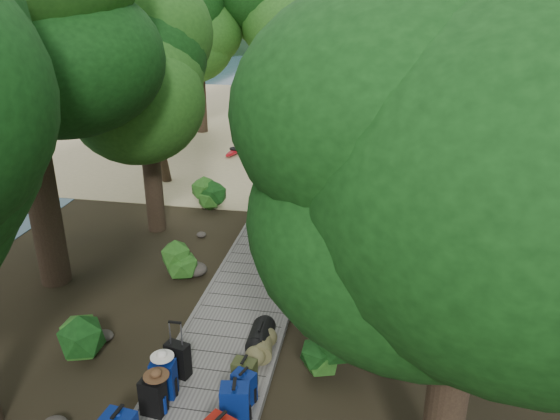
% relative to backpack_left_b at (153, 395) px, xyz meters
% --- Properties ---
extents(ground, '(120.00, 120.00, 0.00)m').
position_rel_backpack_left_b_xyz_m(ground, '(0.66, 3.66, -0.46)').
color(ground, '#2D2516').
rests_on(ground, ground).
extents(sand_beach, '(40.00, 22.00, 0.02)m').
position_rel_backpack_left_b_xyz_m(sand_beach, '(0.66, 19.66, -0.45)').
color(sand_beach, tan).
rests_on(sand_beach, ground).
extents(distant_hill, '(32.00, 16.00, 12.00)m').
position_rel_backpack_left_b_xyz_m(distant_hill, '(-39.34, 51.66, -0.46)').
color(distant_hill, black).
rests_on(distant_hill, ground).
extents(boardwalk, '(2.00, 12.00, 0.12)m').
position_rel_backpack_left_b_xyz_m(boardwalk, '(0.66, 4.66, -0.40)').
color(boardwalk, gray).
rests_on(boardwalk, ground).
extents(backpack_left_b, '(0.40, 0.31, 0.69)m').
position_rel_backpack_left_b_xyz_m(backpack_left_b, '(0.00, 0.00, 0.00)').
color(backpack_left_b, black).
rests_on(backpack_left_b, boardwalk).
extents(backpack_left_c, '(0.40, 0.30, 0.73)m').
position_rel_backpack_left_b_xyz_m(backpack_left_c, '(0.01, 0.42, 0.02)').
color(backpack_left_c, navy).
rests_on(backpack_left_c, boardwalk).
extents(backpack_right_b, '(0.49, 0.38, 0.79)m').
position_rel_backpack_left_b_xyz_m(backpack_right_b, '(1.34, -0.01, 0.05)').
color(backpack_right_b, navy).
rests_on(backpack_right_b, boardwalk).
extents(backpack_right_c, '(0.42, 0.36, 0.61)m').
position_rel_backpack_left_b_xyz_m(backpack_right_c, '(1.35, 0.51, -0.04)').
color(backpack_right_c, navy).
rests_on(backpack_right_c, boardwalk).
extents(backpack_right_d, '(0.41, 0.32, 0.58)m').
position_rel_backpack_left_b_xyz_m(backpack_right_d, '(1.27, 0.83, -0.05)').
color(backpack_right_d, '#37411E').
rests_on(backpack_right_d, boardwalk).
extents(duffel_right_khaki, '(0.49, 0.65, 0.40)m').
position_rel_backpack_left_b_xyz_m(duffel_right_khaki, '(1.37, 1.72, -0.15)').
color(duffel_right_khaki, olive).
rests_on(duffel_right_khaki, boardwalk).
extents(duffel_right_black, '(0.45, 0.71, 0.44)m').
position_rel_backpack_left_b_xyz_m(duffel_right_black, '(1.30, 1.98, -0.12)').
color(duffel_right_black, black).
rests_on(duffel_right_black, boardwalk).
extents(suitcase_on_boardwalk, '(0.46, 0.32, 0.64)m').
position_rel_backpack_left_b_xyz_m(suitcase_on_boardwalk, '(0.07, 0.94, -0.03)').
color(suitcase_on_boardwalk, black).
rests_on(suitcase_on_boardwalk, boardwalk).
extents(lone_suitcase_on_sand, '(0.47, 0.34, 0.67)m').
position_rel_backpack_left_b_xyz_m(lone_suitcase_on_sand, '(1.10, 11.55, -0.11)').
color(lone_suitcase_on_sand, black).
rests_on(lone_suitcase_on_sand, sand_beach).
extents(hat_brown, '(0.41, 0.41, 0.12)m').
position_rel_backpack_left_b_xyz_m(hat_brown, '(0.07, 0.05, 0.41)').
color(hat_brown, '#51351E').
rests_on(hat_brown, backpack_left_b).
extents(hat_white, '(0.39, 0.39, 0.13)m').
position_rel_backpack_left_b_xyz_m(hat_white, '(0.01, 0.46, 0.45)').
color(hat_white, silver).
rests_on(hat_white, backpack_left_c).
extents(kayak, '(1.29, 3.34, 0.33)m').
position_rel_backpack_left_b_xyz_m(kayak, '(-2.52, 14.51, -0.28)').
color(kayak, '#9F0D15').
rests_on(kayak, sand_beach).
extents(sun_lounger, '(0.98, 1.81, 0.56)m').
position_rel_backpack_left_b_xyz_m(sun_lounger, '(4.27, 12.83, -0.17)').
color(sun_lounger, silver).
rests_on(sun_lounger, sand_beach).
extents(tree_right_a, '(4.58, 4.58, 7.64)m').
position_rel_backpack_left_b_xyz_m(tree_right_a, '(4.31, -0.43, 3.36)').
color(tree_right_a, black).
rests_on(tree_right_a, ground).
extents(tree_right_b, '(5.62, 5.62, 10.04)m').
position_rel_backpack_left_b_xyz_m(tree_right_b, '(5.87, 2.79, 4.55)').
color(tree_right_b, black).
rests_on(tree_right_b, ground).
extents(tree_right_c, '(4.92, 4.92, 8.52)m').
position_rel_backpack_left_b_xyz_m(tree_right_c, '(4.32, 5.24, 3.80)').
color(tree_right_c, black).
rests_on(tree_right_c, ground).
extents(tree_right_d, '(5.81, 5.81, 10.65)m').
position_rel_backpack_left_b_xyz_m(tree_right_d, '(5.99, 8.32, 4.86)').
color(tree_right_d, black).
rests_on(tree_right_d, ground).
extents(tree_right_e, '(4.83, 4.83, 8.70)m').
position_rel_backpack_left_b_xyz_m(tree_right_e, '(5.05, 10.29, 3.89)').
color(tree_right_e, black).
rests_on(tree_right_e, ground).
extents(tree_right_f, '(6.15, 6.15, 10.98)m').
position_rel_backpack_left_b_xyz_m(tree_right_f, '(6.74, 12.49, 5.02)').
color(tree_right_f, black).
rests_on(tree_right_f, ground).
extents(tree_left_b, '(5.40, 5.40, 9.71)m').
position_rel_backpack_left_b_xyz_m(tree_left_b, '(-3.99, 3.74, 4.39)').
color(tree_left_b, black).
rests_on(tree_left_b, ground).
extents(tree_left_c, '(4.10, 4.10, 7.13)m').
position_rel_backpack_left_b_xyz_m(tree_left_c, '(-2.80, 6.94, 3.10)').
color(tree_left_c, black).
rests_on(tree_left_c, ground).
extents(tree_back_a, '(5.42, 5.42, 9.38)m').
position_rel_backpack_left_b_xyz_m(tree_back_a, '(-1.21, 18.97, 4.22)').
color(tree_back_a, black).
rests_on(tree_back_a, ground).
extents(tree_back_b, '(6.12, 6.12, 10.93)m').
position_rel_backpack_left_b_xyz_m(tree_back_b, '(2.41, 19.67, 5.00)').
color(tree_back_b, black).
rests_on(tree_back_b, ground).
extents(tree_back_c, '(5.56, 5.56, 10.01)m').
position_rel_backpack_left_b_xyz_m(tree_back_c, '(5.21, 19.77, 4.54)').
color(tree_back_c, black).
rests_on(tree_back_c, ground).
extents(tree_back_d, '(4.52, 4.52, 7.54)m').
position_rel_backpack_left_b_xyz_m(tree_back_d, '(-5.01, 17.85, 3.30)').
color(tree_back_d, black).
rests_on(tree_back_d, ground).
extents(palm_right_a, '(4.00, 4.00, 6.82)m').
position_rel_backpack_left_b_xyz_m(palm_right_a, '(3.18, 10.32, 2.95)').
color(palm_right_a, '#16380F').
rests_on(palm_right_a, ground).
extents(palm_right_b, '(4.32, 4.32, 8.35)m').
position_rel_backpack_left_b_xyz_m(palm_right_b, '(5.20, 14.92, 3.71)').
color(palm_right_b, '#16380F').
rests_on(palm_right_b, ground).
extents(palm_right_c, '(4.06, 4.06, 6.46)m').
position_rel_backpack_left_b_xyz_m(palm_right_c, '(2.90, 16.10, 2.77)').
color(palm_right_c, '#16380F').
rests_on(palm_right_c, ground).
extents(palm_left_a, '(4.53, 4.53, 7.21)m').
position_rel_backpack_left_b_xyz_m(palm_left_a, '(-4.30, 10.81, 3.14)').
color(palm_left_a, '#16380F').
rests_on(palm_left_a, ground).
extents(rock_left_b, '(0.36, 0.32, 0.20)m').
position_rel_backpack_left_b_xyz_m(rock_left_b, '(-1.78, 1.79, -0.37)').
color(rock_left_b, '#4C473F').
rests_on(rock_left_b, ground).
extents(rock_left_c, '(0.58, 0.52, 0.32)m').
position_rel_backpack_left_b_xyz_m(rock_left_c, '(-0.87, 4.58, -0.31)').
color(rock_left_c, '#4C473F').
rests_on(rock_left_c, ground).
extents(rock_left_d, '(0.27, 0.24, 0.15)m').
position_rel_backpack_left_b_xyz_m(rock_left_d, '(-1.40, 6.66, -0.39)').
color(rock_left_d, '#4C473F').
rests_on(rock_left_d, ground).
extents(rock_right_b, '(0.48, 0.43, 0.26)m').
position_rel_backpack_left_b_xyz_m(rock_right_b, '(3.23, 2.22, -0.33)').
color(rock_right_b, '#4C473F').
rests_on(rock_right_b, ground).
extents(rock_right_c, '(0.35, 0.31, 0.19)m').
position_rel_backpack_left_b_xyz_m(rock_right_c, '(2.68, 5.17, -0.37)').
color(rock_right_c, '#4C473F').
rests_on(rock_right_c, ground).
extents(rock_right_d, '(0.63, 0.57, 0.35)m').
position_rel_backpack_left_b_xyz_m(rock_right_d, '(3.85, 8.11, -0.29)').
color(rock_right_d, '#4C473F').
rests_on(rock_right_d, ground).
extents(shrub_left_a, '(1.00, 1.00, 0.90)m').
position_rel_backpack_left_b_xyz_m(shrub_left_a, '(-1.75, 1.14, -0.01)').
color(shrub_left_a, '#204F17').
rests_on(shrub_left_a, ground).
extents(shrub_left_b, '(0.90, 0.90, 0.81)m').
position_rel_backpack_left_b_xyz_m(shrub_left_b, '(-1.33, 4.53, -0.06)').
color(shrub_left_b, '#204F17').
rests_on(shrub_left_b, ground).
extents(shrub_left_c, '(1.07, 1.07, 0.96)m').
position_rel_backpack_left_b_xyz_m(shrub_left_c, '(-1.76, 8.59, 0.02)').
color(shrub_left_c, '#204F17').
rests_on(shrub_left_c, ground).
extents(shrub_right_a, '(0.97, 0.97, 0.87)m').
position_rel_backpack_left_b_xyz_m(shrub_right_a, '(2.54, 1.61, -0.03)').
color(shrub_right_a, '#204F17').
rests_on(shrub_right_a, ground).
extents(shrub_right_b, '(1.34, 1.34, 1.20)m').
position_rel_backpack_left_b_xyz_m(shrub_right_b, '(3.37, 5.57, 0.14)').
color(shrub_right_b, '#204F17').
rests_on(shrub_right_b, ground).
extents(shrub_right_c, '(0.78, 0.78, 0.70)m').
position_rel_backpack_left_b_xyz_m(shrub_right_c, '(2.75, 9.55, -0.11)').
color(shrub_right_c, '#204F17').
rests_on(shrub_right_c, ground).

